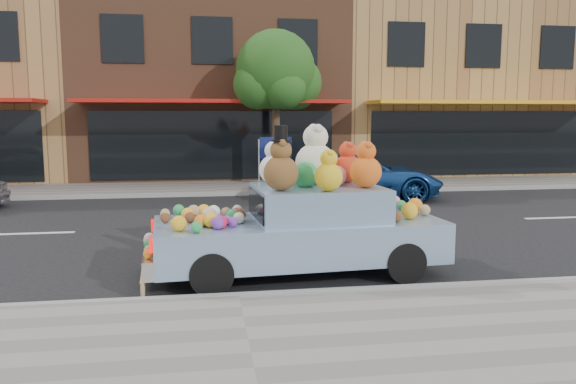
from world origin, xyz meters
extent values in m
plane|color=black|center=(0.00, 0.00, 0.00)|extent=(120.00, 120.00, 0.00)
cube|color=gray|center=(0.00, -6.50, 0.06)|extent=(60.00, 3.00, 0.12)
cube|color=gray|center=(0.00, 6.50, 0.06)|extent=(60.00, 3.00, 0.12)
cube|color=gray|center=(0.00, -5.00, 0.07)|extent=(60.00, 0.12, 0.13)
cube|color=gray|center=(0.00, 5.00, 0.07)|extent=(60.00, 0.12, 0.13)
cube|color=brown|center=(0.00, 12.00, 3.50)|extent=(10.00, 8.00, 7.00)
cube|color=#332D2B|center=(0.00, 12.00, 7.15)|extent=(10.00, 8.00, 0.30)
cube|color=black|center=(0.00, 7.98, 1.40)|extent=(8.50, 0.06, 2.40)
cube|color=#A7180F|center=(0.00, 7.10, 2.90)|extent=(9.00, 1.80, 0.12)
cube|color=black|center=(-3.00, 7.98, 5.00)|extent=(1.40, 0.06, 1.60)
cube|color=black|center=(0.00, 7.98, 5.00)|extent=(1.40, 0.06, 1.60)
cube|color=black|center=(3.00, 7.98, 5.00)|extent=(1.40, 0.06, 1.60)
cube|color=#A67C45|center=(10.00, 12.00, 3.50)|extent=(10.00, 8.00, 7.00)
cube|color=#332D2B|center=(10.00, 12.00, 7.15)|extent=(10.00, 8.00, 0.30)
cube|color=black|center=(10.00, 7.98, 1.40)|extent=(8.50, 0.06, 2.40)
cube|color=#F0A81C|center=(10.00, 7.10, 2.90)|extent=(9.00, 1.80, 0.12)
cube|color=black|center=(7.00, 7.98, 5.00)|extent=(1.40, 0.06, 1.60)
cube|color=black|center=(10.00, 7.98, 5.00)|extent=(1.40, 0.06, 1.60)
cube|color=black|center=(13.00, 7.98, 5.00)|extent=(1.40, 0.06, 1.60)
cylinder|color=#38281C|center=(2.00, 6.50, 1.60)|extent=(0.28, 0.28, 3.20)
sphere|color=#214C15|center=(2.00, 6.50, 3.92)|extent=(2.60, 2.60, 2.60)
sphere|color=#214C15|center=(2.70, 6.80, 3.52)|extent=(1.80, 1.80, 1.80)
sphere|color=#214C15|center=(1.40, 6.30, 3.42)|extent=(1.60, 1.60, 1.60)
sphere|color=#214C15|center=(2.20, 5.90, 3.32)|extent=(1.40, 1.40, 1.40)
sphere|color=#214C15|center=(1.70, 7.10, 3.62)|extent=(1.60, 1.60, 1.60)
imported|color=#1A4890|center=(4.08, 3.65, 0.66)|extent=(4.95, 2.66, 1.32)
cylinder|color=black|center=(2.45, -4.46, 0.30)|extent=(0.61, 0.24, 0.60)
cylinder|color=black|center=(2.35, -2.90, 0.30)|extent=(0.61, 0.24, 0.60)
cylinder|color=black|center=(-0.34, -4.65, 0.30)|extent=(0.61, 0.24, 0.60)
cylinder|color=black|center=(-0.44, -3.09, 0.30)|extent=(0.61, 0.24, 0.60)
cube|color=#86A6C9|center=(1.00, -3.78, 0.55)|extent=(4.40, 1.98, 0.60)
cube|color=#86A6C9|center=(1.30, -3.76, 1.10)|extent=(1.99, 1.62, 0.50)
cube|color=silver|center=(-1.21, -3.92, 0.40)|extent=(0.28, 1.79, 0.26)
cube|color=red|center=(-1.12, -4.60, 0.72)|extent=(0.08, 0.28, 0.16)
cube|color=red|center=(-1.21, -3.24, 0.72)|extent=(0.08, 0.28, 0.16)
cube|color=black|center=(0.36, -3.82, 1.10)|extent=(0.13, 1.30, 0.40)
sphere|color=brown|center=(0.68, -4.15, 1.60)|extent=(0.51, 0.51, 0.51)
sphere|color=brown|center=(0.68, -4.15, 1.93)|extent=(0.31, 0.31, 0.31)
sphere|color=brown|center=(0.68, -4.26, 2.03)|extent=(0.12, 0.12, 0.12)
sphere|color=brown|center=(0.68, -4.04, 2.03)|extent=(0.12, 0.12, 0.12)
cylinder|color=black|center=(0.68, -4.15, 2.06)|extent=(0.30, 0.30, 0.02)
cylinder|color=black|center=(0.68, -4.15, 2.17)|extent=(0.19, 0.19, 0.22)
sphere|color=beige|center=(1.33, -3.40, 1.67)|extent=(0.64, 0.64, 0.64)
sphere|color=beige|center=(1.33, -3.40, 2.09)|extent=(0.40, 0.40, 0.40)
sphere|color=beige|center=(1.33, -3.54, 2.22)|extent=(0.15, 0.15, 0.15)
sphere|color=beige|center=(1.33, -3.26, 2.22)|extent=(0.15, 0.15, 0.15)
sphere|color=#D35313|center=(1.97, -4.01, 1.59)|extent=(0.47, 0.47, 0.47)
sphere|color=#D35313|center=(1.97, -4.01, 1.89)|extent=(0.29, 0.29, 0.29)
sphere|color=#D35313|center=(1.97, -4.12, 1.99)|extent=(0.11, 0.11, 0.11)
sphere|color=#D35313|center=(1.97, -3.91, 1.99)|extent=(0.11, 0.11, 0.11)
sphere|color=#B82E13|center=(1.88, -3.32, 1.58)|extent=(0.45, 0.45, 0.45)
sphere|color=#B82E13|center=(1.88, -3.32, 1.86)|extent=(0.28, 0.28, 0.28)
sphere|color=#B82E13|center=(1.88, -3.41, 1.96)|extent=(0.11, 0.11, 0.11)
sphere|color=#B82E13|center=(1.88, -3.22, 1.96)|extent=(0.11, 0.11, 0.11)
sphere|color=silver|center=(0.67, -3.35, 1.58)|extent=(0.46, 0.46, 0.46)
sphere|color=silver|center=(0.67, -3.35, 1.88)|extent=(0.29, 0.29, 0.29)
sphere|color=silver|center=(0.67, -3.45, 1.97)|extent=(0.11, 0.11, 0.11)
sphere|color=silver|center=(0.67, -3.25, 1.97)|extent=(0.11, 0.11, 0.11)
sphere|color=gold|center=(1.34, -4.30, 1.55)|extent=(0.41, 0.41, 0.41)
sphere|color=gold|center=(1.34, -4.30, 1.82)|extent=(0.25, 0.25, 0.25)
sphere|color=gold|center=(1.34, -4.39, 1.90)|extent=(0.10, 0.10, 0.10)
sphere|color=gold|center=(1.34, -4.22, 1.90)|extent=(0.10, 0.10, 0.10)
sphere|color=#248642|center=(1.10, -3.77, 1.53)|extent=(0.40, 0.40, 0.40)
sphere|color=#DB6D8E|center=(1.60, -3.69, 1.50)|extent=(0.32, 0.32, 0.32)
sphere|color=#248642|center=(-0.53, -4.55, 0.93)|extent=(0.16, 0.16, 0.16)
sphere|color=#672E8D|center=(-0.24, -4.34, 0.94)|extent=(0.19, 0.19, 0.19)
sphere|color=#DB6D8E|center=(0.12, -3.69, 0.94)|extent=(0.17, 0.17, 0.17)
sphere|color=#672E8D|center=(-0.22, -3.99, 0.92)|extent=(0.15, 0.15, 0.15)
sphere|color=orange|center=(-0.32, -4.19, 0.96)|extent=(0.22, 0.22, 0.22)
sphere|color=#672E8D|center=(-0.02, -4.20, 0.92)|extent=(0.15, 0.15, 0.15)
sphere|color=beige|center=(0.11, -3.22, 0.93)|extent=(0.16, 0.16, 0.16)
sphere|color=#552E18|center=(-0.99, -3.74, 0.93)|extent=(0.15, 0.15, 0.15)
sphere|color=orange|center=(-0.66, -3.63, 0.95)|extent=(0.20, 0.20, 0.20)
sphere|color=#552E18|center=(-0.63, -3.78, 0.93)|extent=(0.16, 0.16, 0.16)
sphere|color=orange|center=(-0.42, -3.40, 0.96)|extent=(0.21, 0.21, 0.21)
sphere|color=orange|center=(-0.47, -4.13, 0.94)|extent=(0.18, 0.18, 0.18)
sphere|color=#552E18|center=(0.08, -3.83, 0.95)|extent=(0.21, 0.21, 0.21)
sphere|color=#248642|center=(0.00, -3.85, 0.95)|extent=(0.20, 0.20, 0.20)
sphere|color=#BD1439|center=(-0.19, -4.29, 0.94)|extent=(0.18, 0.18, 0.18)
sphere|color=orange|center=(-0.64, -3.73, 0.93)|extent=(0.16, 0.16, 0.16)
sphere|color=#967952|center=(-0.08, -3.45, 0.93)|extent=(0.16, 0.16, 0.16)
sphere|color=beige|center=(0.08, -3.97, 0.93)|extent=(0.17, 0.17, 0.17)
sphere|color=#248642|center=(-0.41, -4.07, 0.92)|extent=(0.14, 0.14, 0.14)
sphere|color=#BD1439|center=(0.08, -3.36, 0.92)|extent=(0.14, 0.14, 0.14)
sphere|color=#967952|center=(-1.01, -3.34, 0.92)|extent=(0.15, 0.15, 0.15)
sphere|color=white|center=(-0.27, -3.46, 0.95)|extent=(0.20, 0.20, 0.20)
sphere|color=#248642|center=(-0.81, -3.17, 0.94)|extent=(0.18, 0.18, 0.18)
sphere|color=#672E8D|center=(-0.10, -4.05, 0.92)|extent=(0.14, 0.14, 0.14)
sphere|color=#967952|center=(-0.58, -3.42, 0.95)|extent=(0.21, 0.21, 0.21)
sphere|color=orange|center=(-0.76, -4.39, 0.96)|extent=(0.22, 0.22, 0.22)
sphere|color=#D8A88C|center=(-0.35, -3.81, 0.97)|extent=(0.22, 0.22, 0.22)
sphere|color=orange|center=(-1.22, -3.82, 0.61)|extent=(0.16, 0.16, 0.16)
sphere|color=#967952|center=(-1.18, -4.33, 0.59)|extent=(0.13, 0.13, 0.13)
sphere|color=#248642|center=(-1.21, -4.02, 0.61)|extent=(0.15, 0.15, 0.15)
sphere|color=orange|center=(-1.23, -3.67, 0.59)|extent=(0.13, 0.13, 0.13)
sphere|color=#DB6D8E|center=(-1.22, -3.83, 0.62)|extent=(0.17, 0.17, 0.17)
sphere|color=#552E18|center=(-1.20, -4.02, 0.59)|extent=(0.12, 0.12, 0.12)
sphere|color=beige|center=(-1.23, -3.68, 0.61)|extent=(0.17, 0.17, 0.17)
sphere|color=orange|center=(-1.22, -3.84, 0.60)|extent=(0.13, 0.13, 0.13)
sphere|color=orange|center=(-1.17, -4.58, 0.59)|extent=(0.13, 0.13, 0.13)
sphere|color=#967952|center=(3.03, -3.74, 0.94)|extent=(0.18, 0.18, 0.18)
sphere|color=#248642|center=(2.86, -3.14, 0.93)|extent=(0.16, 0.16, 0.16)
sphere|color=orange|center=(2.68, -3.99, 0.98)|extent=(0.26, 0.26, 0.26)
sphere|color=#DB6D8E|center=(2.49, -3.08, 0.97)|extent=(0.25, 0.25, 0.25)
sphere|color=#552E18|center=(2.39, -4.23, 0.93)|extent=(0.17, 0.17, 0.17)
sphere|color=orange|center=(2.96, -3.49, 0.97)|extent=(0.25, 0.25, 0.25)
sphere|color=#DB6D8E|center=(2.80, -2.96, 0.96)|extent=(0.22, 0.22, 0.22)
cylinder|color=#997A54|center=(-1.24, -4.78, 0.17)|extent=(0.06, 0.06, 0.17)
sphere|color=#997A54|center=(-1.24, -4.78, 0.26)|extent=(0.07, 0.07, 0.07)
cylinder|color=#997A54|center=(-1.24, -4.68, 0.17)|extent=(0.06, 0.06, 0.17)
sphere|color=#997A54|center=(-1.24, -4.68, 0.26)|extent=(0.07, 0.07, 0.07)
cylinder|color=#997A54|center=(-1.25, -4.58, 0.17)|extent=(0.06, 0.06, 0.17)
sphere|color=#997A54|center=(-1.25, -4.58, 0.26)|extent=(0.07, 0.07, 0.07)
cylinder|color=#997A54|center=(-1.25, -4.48, 0.17)|extent=(0.06, 0.06, 0.17)
sphere|color=#997A54|center=(-1.25, -4.48, 0.26)|extent=(0.07, 0.07, 0.07)
cylinder|color=#997A54|center=(-1.26, -4.38, 0.17)|extent=(0.06, 0.06, 0.17)
sphere|color=#997A54|center=(-1.26, -4.38, 0.26)|extent=(0.07, 0.07, 0.07)
cylinder|color=#997A54|center=(-1.27, -4.28, 0.17)|extent=(0.06, 0.06, 0.17)
sphere|color=#997A54|center=(-1.27, -4.28, 0.26)|extent=(0.07, 0.07, 0.07)
cylinder|color=#997A54|center=(-1.27, -4.18, 0.17)|extent=(0.06, 0.06, 0.17)
sphere|color=#997A54|center=(-1.27, -4.18, 0.26)|extent=(0.07, 0.07, 0.07)
cylinder|color=#997A54|center=(-1.28, -4.08, 0.17)|extent=(0.06, 0.06, 0.17)
sphere|color=#997A54|center=(-1.28, -4.08, 0.26)|extent=(0.07, 0.07, 0.07)
cylinder|color=#997A54|center=(-1.29, -3.98, 0.17)|extent=(0.06, 0.06, 0.17)
sphere|color=#997A54|center=(-1.29, -3.98, 0.26)|extent=(0.07, 0.07, 0.07)
cylinder|color=#997A54|center=(-1.29, -3.88, 0.17)|extent=(0.06, 0.06, 0.17)
sphere|color=#997A54|center=(-1.29, -3.88, 0.26)|extent=(0.07, 0.07, 0.07)
cylinder|color=#997A54|center=(-1.30, -3.78, 0.17)|extent=(0.06, 0.06, 0.17)
sphere|color=#997A54|center=(-1.30, -3.78, 0.26)|extent=(0.07, 0.07, 0.07)
cylinder|color=#997A54|center=(-1.31, -3.68, 0.17)|extent=(0.06, 0.06, 0.17)
sphere|color=#997A54|center=(-1.31, -3.68, 0.26)|extent=(0.07, 0.07, 0.07)
cylinder|color=#997A54|center=(-1.31, -3.58, 0.17)|extent=(0.06, 0.06, 0.17)
sphere|color=#997A54|center=(-1.31, -3.58, 0.26)|extent=(0.07, 0.07, 0.07)
cylinder|color=#997A54|center=(-1.32, -3.48, 0.17)|extent=(0.06, 0.06, 0.17)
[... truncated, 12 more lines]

